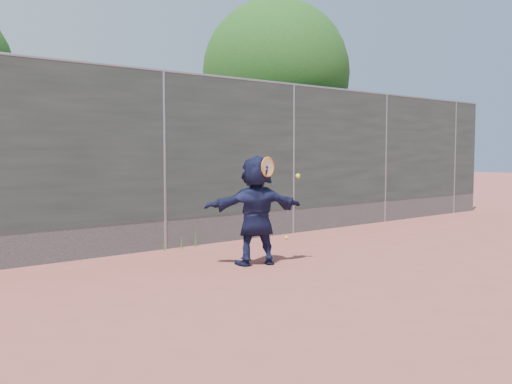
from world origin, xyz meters
TOP-DOWN VIEW (x-y plane):
  - ground at (0.00, 0.00)m, footprint 80.00×80.00m
  - player at (0.34, 1.50)m, footprint 1.55×1.00m
  - ball_ground at (2.32, 2.97)m, footprint 0.07×0.07m
  - fence at (-0.00, 3.50)m, footprint 20.00×0.06m
  - swing_action at (0.44, 1.29)m, footprint 0.70×0.21m
  - tree_right at (4.68, 5.75)m, footprint 3.78×3.60m
  - weed_clump at (0.29, 3.38)m, footprint 0.68×0.07m

SIDE VIEW (x-z plane):
  - ground at x=0.00m, z-range 0.00..0.00m
  - ball_ground at x=2.32m, z-range 0.00..0.07m
  - weed_clump at x=0.29m, z-range -0.02..0.28m
  - player at x=0.34m, z-range 0.00..1.60m
  - swing_action at x=0.44m, z-range 1.15..1.66m
  - fence at x=0.00m, z-range 0.07..3.09m
  - tree_right at x=4.68m, z-range 0.80..6.19m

